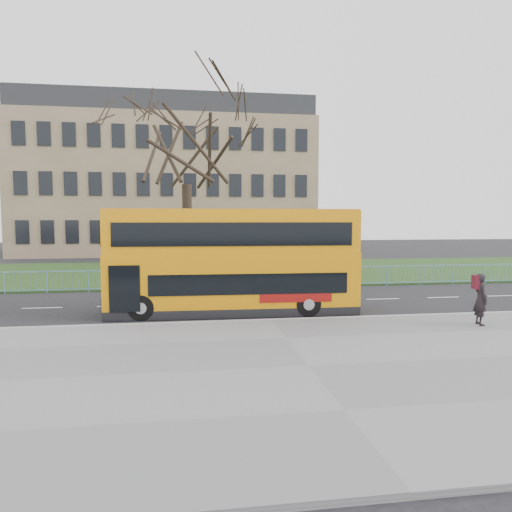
{
  "coord_description": "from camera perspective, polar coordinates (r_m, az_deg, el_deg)",
  "views": [
    {
      "loc": [
        -2.84,
        -17.37,
        3.71
      ],
      "look_at": [
        -0.18,
        1.0,
        2.2
      ],
      "focal_mm": 32.0,
      "sensor_mm": 36.0,
      "label": 1
    }
  ],
  "objects": [
    {
      "name": "ground",
      "position": [
        17.99,
        1.04,
        -7.24
      ],
      "size": [
        120.0,
        120.0,
        0.0
      ],
      "primitive_type": "plane",
      "color": "black",
      "rests_on": "ground"
    },
    {
      "name": "pavement",
      "position": [
        11.58,
        6.59,
        -13.74
      ],
      "size": [
        80.0,
        10.5,
        0.12
      ],
      "primitive_type": "cube",
      "color": "slate",
      "rests_on": "ground"
    },
    {
      "name": "kerb",
      "position": [
        16.48,
        1.92,
        -8.1
      ],
      "size": [
        80.0,
        0.2,
        0.14
      ],
      "primitive_type": "cube",
      "color": "#949497",
      "rests_on": "ground"
    },
    {
      "name": "grass_verge",
      "position": [
        32.01,
        -3.09,
        -1.94
      ],
      "size": [
        80.0,
        15.4,
        0.08
      ],
      "primitive_type": "cube",
      "color": "#1D3212",
      "rests_on": "ground"
    },
    {
      "name": "guard_railing",
      "position": [
        24.34,
        -1.46,
        -2.8
      ],
      "size": [
        40.0,
        0.12,
        1.1
      ],
      "primitive_type": null,
      "color": "#6595B5",
      "rests_on": "ground"
    },
    {
      "name": "bare_tree",
      "position": [
        27.55,
        -8.68,
        11.08
      ],
      "size": [
        9.43,
        9.43,
        13.47
      ],
      "primitive_type": null,
      "color": "black",
      "rests_on": "grass_verge"
    },
    {
      "name": "civic_building",
      "position": [
        52.52,
        -10.69,
        8.17
      ],
      "size": [
        30.0,
        15.0,
        14.0
      ],
      "primitive_type": "cube",
      "color": "#816B52",
      "rests_on": "ground"
    },
    {
      "name": "yellow_bus",
      "position": [
        17.9,
        -2.88,
        -0.31
      ],
      "size": [
        9.68,
        2.6,
        4.03
      ],
      "rotation": [
        0.0,
        0.0,
        -0.03
      ],
      "color": "orange",
      "rests_on": "ground"
    },
    {
      "name": "pedestrian",
      "position": [
        17.24,
        26.26,
        -4.88
      ],
      "size": [
        0.51,
        0.7,
        1.75
      ],
      "primitive_type": "imported",
      "rotation": [
        0.0,
        0.0,
        1.41
      ],
      "color": "black",
      "rests_on": "pavement"
    }
  ]
}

